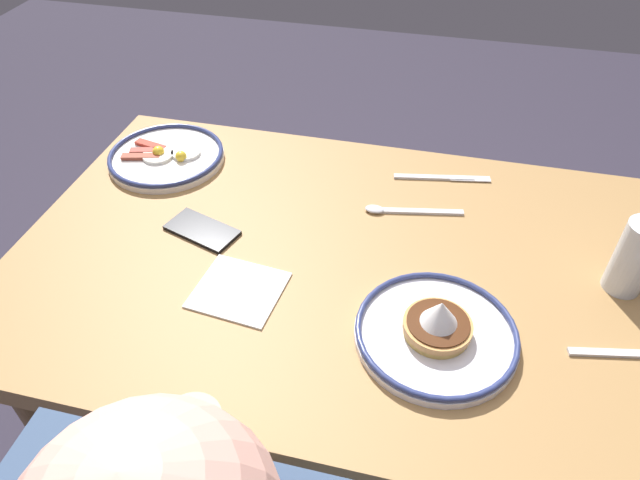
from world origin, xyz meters
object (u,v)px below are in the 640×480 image
at_px(fork_near, 630,354).
at_px(cell_phone, 202,230).
at_px(drinking_glass, 633,261).
at_px(butter_knife, 442,178).
at_px(paper_napkin, 239,290).
at_px(tea_spoon, 400,210).
at_px(plate_center_pancakes, 436,331).
at_px(plate_near_main, 166,156).

bearing_deg(fork_near, cell_phone, -9.01).
xyz_separation_m(drinking_glass, butter_knife, (0.34, -0.26, -0.06)).
bearing_deg(cell_phone, fork_near, -170.82).
distance_m(paper_napkin, tea_spoon, 0.38).
distance_m(paper_napkin, fork_near, 0.66).
bearing_deg(drinking_glass, tea_spoon, -16.34).
height_order(plate_center_pancakes, tea_spoon, plate_center_pancakes).
height_order(paper_napkin, tea_spoon, tea_spoon).
xyz_separation_m(plate_near_main, cell_phone, (-0.18, 0.22, -0.01)).
distance_m(paper_napkin, butter_knife, 0.54).
bearing_deg(drinking_glass, paper_napkin, 14.33).
xyz_separation_m(cell_phone, fork_near, (-0.78, 0.12, -0.00)).
xyz_separation_m(plate_center_pancakes, fork_near, (-0.31, -0.04, -0.01)).
bearing_deg(tea_spoon, plate_near_main, -6.67).
height_order(drinking_glass, cell_phone, drinking_glass).
relative_size(cell_phone, fork_near, 0.74).
bearing_deg(fork_near, plate_center_pancakes, 7.11).
xyz_separation_m(plate_near_main, plate_center_pancakes, (-0.65, 0.38, 0.01)).
xyz_separation_m(plate_center_pancakes, tea_spoon, (0.10, -0.32, -0.01)).
distance_m(plate_center_pancakes, drinking_glass, 0.37).
relative_size(plate_center_pancakes, tea_spoon, 1.32).
distance_m(drinking_glass, cell_phone, 0.79).
bearing_deg(plate_near_main, tea_spoon, 173.33).
bearing_deg(drinking_glass, butter_knife, -37.75).
distance_m(plate_center_pancakes, tea_spoon, 0.33).
bearing_deg(cell_phone, plate_center_pancakes, 179.36).
relative_size(plate_near_main, butter_knife, 1.24).
relative_size(butter_knife, tea_spoon, 1.06).
xyz_separation_m(plate_near_main, tea_spoon, (-0.55, 0.06, -0.01)).
distance_m(plate_near_main, drinking_glass, 0.99).
height_order(plate_center_pancakes, drinking_glass, drinking_glass).
xyz_separation_m(plate_center_pancakes, paper_napkin, (0.35, -0.03, -0.02)).
height_order(plate_center_pancakes, cell_phone, plate_center_pancakes).
distance_m(cell_phone, tea_spoon, 0.41).
distance_m(plate_center_pancakes, butter_knife, 0.46).
relative_size(drinking_glass, tea_spoon, 0.71).
distance_m(plate_near_main, paper_napkin, 0.47).
relative_size(paper_napkin, butter_knife, 0.70).
xyz_separation_m(butter_knife, tea_spoon, (0.08, 0.14, 0.00)).
distance_m(plate_near_main, butter_knife, 0.63).
bearing_deg(cell_phone, butter_knife, -128.76).
bearing_deg(butter_knife, cell_phone, 33.04).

